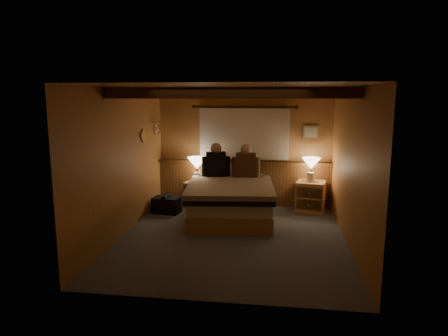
% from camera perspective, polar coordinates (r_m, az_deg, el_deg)
% --- Properties ---
extents(floor, '(4.20, 4.20, 0.00)m').
position_cam_1_polar(floor, '(6.60, 1.26, -9.84)').
color(floor, '#494E57').
rests_on(floor, ground).
extents(ceiling, '(4.20, 4.20, 0.00)m').
position_cam_1_polar(ceiling, '(6.20, 1.35, 11.48)').
color(ceiling, gold).
rests_on(ceiling, wall_back).
extents(wall_back, '(3.60, 0.00, 3.60)m').
position_cam_1_polar(wall_back, '(8.36, 2.92, 2.88)').
color(wall_back, '#BD7944').
rests_on(wall_back, floor).
extents(wall_left, '(0.00, 4.20, 4.20)m').
position_cam_1_polar(wall_left, '(6.73, -14.11, 0.82)').
color(wall_left, '#BD7944').
rests_on(wall_left, floor).
extents(wall_right, '(0.00, 4.20, 4.20)m').
position_cam_1_polar(wall_right, '(6.35, 17.66, 0.10)').
color(wall_right, '#BD7944').
rests_on(wall_right, floor).
extents(wall_front, '(3.60, 0.00, 3.60)m').
position_cam_1_polar(wall_front, '(4.25, -1.88, -4.22)').
color(wall_front, '#BD7944').
rests_on(wall_front, floor).
extents(wainscot, '(3.60, 0.23, 0.94)m').
position_cam_1_polar(wainscot, '(8.42, 2.84, -2.01)').
color(wainscot, brown).
rests_on(wainscot, wall_back).
extents(curtain_window, '(2.18, 0.09, 1.11)m').
position_cam_1_polar(curtain_window, '(8.25, 2.90, 5.03)').
color(curtain_window, '#4A2812').
rests_on(curtain_window, wall_back).
extents(ceiling_beams, '(3.60, 1.65, 0.16)m').
position_cam_1_polar(ceiling_beams, '(6.35, 1.50, 10.64)').
color(ceiling_beams, '#4A2812').
rests_on(ceiling_beams, ceiling).
extents(coat_rail, '(0.05, 0.55, 0.24)m').
position_cam_1_polar(coat_rail, '(8.13, -9.61, 5.86)').
color(coat_rail, white).
rests_on(coat_rail, wall_left).
extents(framed_print, '(0.30, 0.04, 0.25)m').
position_cam_1_polar(framed_print, '(8.30, 12.29, 5.04)').
color(framed_print, tan).
rests_on(framed_print, wall_back).
extents(bed, '(1.72, 2.12, 0.68)m').
position_cam_1_polar(bed, '(7.45, 0.92, -4.65)').
color(bed, tan).
rests_on(bed, floor).
extents(nightstand_left, '(0.55, 0.52, 0.52)m').
position_cam_1_polar(nightstand_left, '(8.33, -3.79, -3.73)').
color(nightstand_left, tan).
rests_on(nightstand_left, floor).
extents(nightstand_right, '(0.64, 0.59, 0.60)m').
position_cam_1_polar(nightstand_right, '(8.16, 12.26, -3.96)').
color(nightstand_right, tan).
rests_on(nightstand_right, floor).
extents(lamp_left, '(0.39, 0.39, 0.51)m').
position_cam_1_polar(lamp_left, '(8.20, -3.88, 0.48)').
color(lamp_left, silver).
rests_on(lamp_left, nightstand_left).
extents(lamp_right, '(0.36, 0.36, 0.47)m').
position_cam_1_polar(lamp_right, '(8.03, 12.34, 0.43)').
color(lamp_right, silver).
rests_on(lamp_right, nightstand_right).
extents(person_left, '(0.57, 0.30, 0.70)m').
position_cam_1_polar(person_left, '(8.03, -1.15, 0.80)').
color(person_left, black).
rests_on(person_left, bed).
extents(person_right, '(0.56, 0.23, 0.69)m').
position_cam_1_polar(person_right, '(7.96, 3.16, 0.67)').
color(person_right, '#462C1C').
rests_on(person_right, bed).
extents(duffel_bag, '(0.55, 0.37, 0.37)m').
position_cam_1_polar(duffel_bag, '(7.95, -8.22, -5.23)').
color(duffel_bag, black).
rests_on(duffel_bag, floor).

